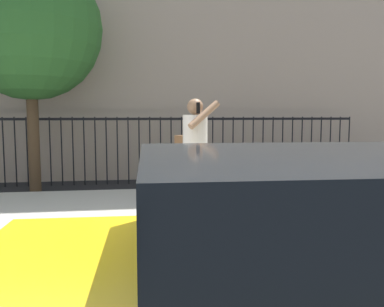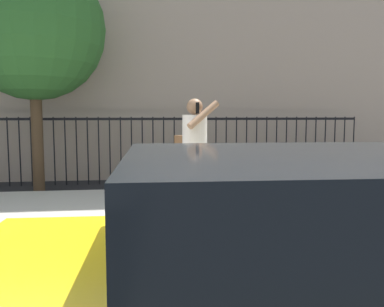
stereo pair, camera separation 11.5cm
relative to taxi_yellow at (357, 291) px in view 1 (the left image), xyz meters
name	(u,v)px [view 1 (the left image)]	position (x,y,z in m)	size (l,w,h in m)	color
ground_plane	(78,295)	(-1.71, 1.69, -0.70)	(60.00, 60.00, 0.00)	black
sidewalk	(99,223)	(-1.71, 3.89, -0.63)	(28.00, 4.40, 0.15)	#B2ADA3
iron_fence	(112,141)	(-1.71, 7.59, 0.32)	(12.03, 0.04, 1.60)	black
taxi_yellow	(357,291)	(0.00, 0.00, 0.00)	(4.25, 1.95, 1.45)	yellow
pedestrian_on_phone	(194,151)	(-0.37, 3.50, 0.45)	(0.59, 0.72, 1.72)	#936B4C
street_bench	(312,168)	(2.13, 5.12, -0.05)	(1.60, 0.45, 0.95)	brown
street_tree_near	(29,29)	(-3.30, 6.87, 2.72)	(2.97, 2.97, 4.92)	#4C3823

